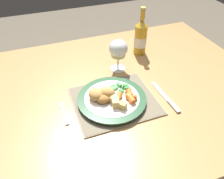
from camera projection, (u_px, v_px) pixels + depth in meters
ground_plane at (103, 177)px, 1.41m from camera, size 6.00×6.00×0.00m
dining_table at (100, 105)px, 0.98m from camera, size 1.50×0.98×0.74m
placemat at (115, 101)px, 0.88m from camera, size 0.33×0.28×0.01m
dinner_plate at (112, 99)px, 0.87m from camera, size 0.27×0.27×0.02m
breaded_croquettes at (102, 95)px, 0.84m from camera, size 0.12×0.09×0.05m
green_beans_pile at (121, 89)px, 0.89m from camera, size 0.09×0.10×0.02m
glazed_carrots at (126, 97)px, 0.85m from camera, size 0.11×0.07×0.02m
fork at (65, 115)px, 0.82m from camera, size 0.02×0.12×0.01m
table_knife at (167, 99)px, 0.89m from camera, size 0.02×0.20×0.01m
wine_glass at (118, 50)px, 0.99m from camera, size 0.09×0.09×0.15m
bottle at (141, 38)px, 1.11m from camera, size 0.06×0.06×0.24m
roast_potatoes at (117, 103)px, 0.82m from camera, size 0.05×0.07×0.03m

